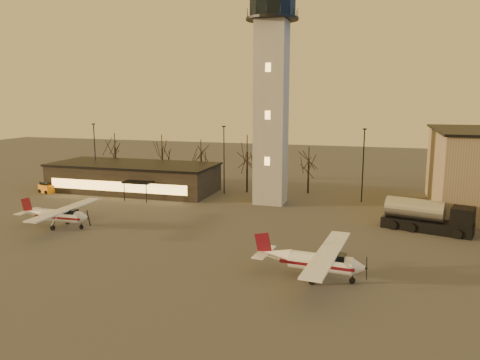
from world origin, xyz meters
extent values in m
plane|color=#464441|center=(0.00, 0.00, 0.00)|extent=(220.00, 220.00, 0.00)
cube|color=#9D9A95|center=(0.00, 30.00, 12.00)|extent=(4.00, 4.00, 24.00)
cylinder|color=black|center=(0.00, 30.00, 24.15)|extent=(6.80, 6.80, 0.30)
cylinder|color=black|center=(0.00, 30.00, 26.00)|extent=(6.00, 6.00, 3.40)
cube|color=black|center=(-22.00, 32.00, 2.00)|extent=(25.00, 10.00, 4.00)
cube|color=black|center=(-22.00, 32.00, 4.15)|extent=(25.40, 10.40, 0.30)
cube|color=#FBBD58|center=(-22.00, 26.98, 1.60)|extent=(22.00, 0.08, 1.40)
cube|color=black|center=(-18.00, 26.00, 2.60)|extent=(4.00, 2.00, 0.20)
cylinder|color=black|center=(-30.00, 34.00, 5.00)|extent=(0.16, 0.16, 10.00)
cube|color=black|center=(-30.00, 34.00, 10.05)|extent=(0.50, 0.25, 0.18)
cylinder|color=black|center=(-8.00, 34.00, 5.00)|extent=(0.16, 0.16, 10.00)
cube|color=black|center=(-8.00, 34.00, 10.05)|extent=(0.50, 0.25, 0.18)
cylinder|color=black|center=(12.00, 34.00, 5.00)|extent=(0.16, 0.16, 10.00)
cube|color=black|center=(12.00, 34.00, 10.05)|extent=(0.50, 0.25, 0.18)
cylinder|color=black|center=(-30.00, 40.00, 2.87)|extent=(0.28, 0.28, 5.74)
cylinder|color=black|center=(-14.00, 40.00, 2.62)|extent=(0.28, 0.28, 5.25)
cylinder|color=black|center=(-5.00, 36.00, 3.08)|extent=(0.28, 0.28, 6.16)
cylinder|color=black|center=(4.00, 38.00, 2.48)|extent=(0.28, 0.28, 4.97)
cylinder|color=black|center=(-22.00, 42.00, 2.80)|extent=(0.28, 0.28, 5.60)
cylinder|color=white|center=(9.99, 4.42, 1.37)|extent=(5.15, 1.87, 1.42)
cone|color=white|center=(12.94, 4.16, 1.37)|extent=(1.10, 1.44, 1.36)
cone|color=white|center=(6.29, 4.76, 1.53)|extent=(2.73, 1.44, 1.20)
cube|color=black|center=(11.08, 4.33, 1.86)|extent=(1.74, 1.29, 0.77)
cube|color=#560C17|center=(9.78, 4.44, 1.31)|extent=(6.02, 2.00, 0.24)
cube|color=white|center=(10.54, 4.38, 2.22)|extent=(2.73, 12.15, 0.15)
cube|color=white|center=(5.30, 4.85, 1.64)|extent=(1.31, 3.69, 0.09)
cube|color=#560C17|center=(5.19, 4.86, 2.41)|extent=(1.52, 0.22, 1.86)
cylinder|color=silver|center=(-19.31, 11.26, 1.30)|extent=(4.80, 1.43, 1.35)
cone|color=silver|center=(-16.51, 11.31, 1.30)|extent=(0.96, 1.30, 1.29)
cone|color=silver|center=(-22.84, 11.20, 1.45)|extent=(2.51, 1.18, 1.14)
cube|color=black|center=(-18.27, 11.28, 1.76)|extent=(1.57, 1.12, 0.73)
cube|color=#540C10|center=(-19.52, 11.26, 1.24)|extent=(5.63, 1.49, 0.23)
cube|color=silver|center=(-18.79, 11.27, 2.11)|extent=(1.76, 11.44, 0.15)
cube|color=silver|center=(-23.77, 11.19, 1.56)|extent=(0.99, 3.44, 0.08)
cube|color=#540C10|center=(-23.87, 11.18, 2.28)|extent=(1.44, 0.11, 1.76)
cube|color=black|center=(19.32, 21.40, 0.60)|extent=(9.57, 5.00, 1.19)
cube|color=black|center=(22.66, 20.46, 2.06)|extent=(2.76, 2.99, 1.95)
cube|color=black|center=(23.39, 20.25, 2.38)|extent=(0.66, 2.01, 1.08)
cylinder|color=#B1B1B6|center=(18.07, 21.75, 2.27)|extent=(6.46, 3.83, 2.27)
cube|color=orange|center=(-34.00, 27.00, 0.61)|extent=(2.95, 2.24, 1.23)
cube|color=black|center=(-34.33, 27.12, 1.31)|extent=(1.58, 1.58, 0.70)
camera|label=1|loc=(13.99, -31.20, 14.26)|focal=35.00mm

